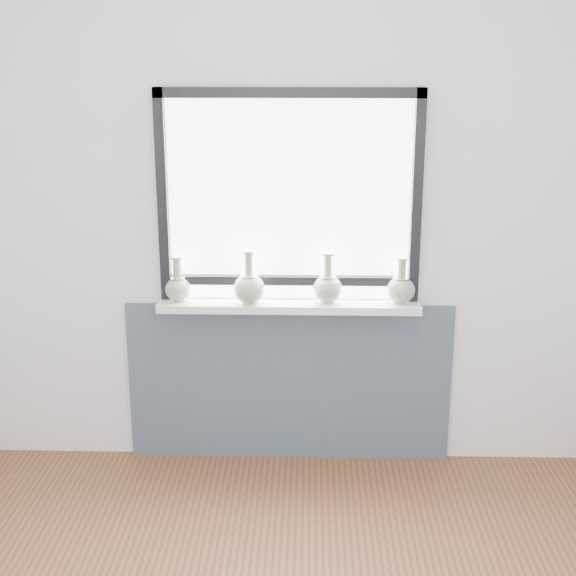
{
  "coord_description": "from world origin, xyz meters",
  "views": [
    {
      "loc": [
        0.1,
        -2.14,
        2.11
      ],
      "look_at": [
        0.0,
        1.55,
        1.02
      ],
      "focal_mm": 50.0,
      "sensor_mm": 36.0,
      "label": 1
    }
  ],
  "objects_px": {
    "windowsill": "(289,306)",
    "vase_d": "(401,288)",
    "vase_c": "(328,287)",
    "vase_b": "(249,287)",
    "vase_a": "(178,287)"
  },
  "relations": [
    {
      "from": "vase_d",
      "to": "vase_c",
      "type": "bearing_deg",
      "value": 180.0
    },
    {
      "from": "windowsill",
      "to": "vase_a",
      "type": "height_order",
      "value": "vase_a"
    },
    {
      "from": "windowsill",
      "to": "vase_d",
      "type": "distance_m",
      "value": 0.57
    },
    {
      "from": "vase_a",
      "to": "vase_b",
      "type": "relative_size",
      "value": 0.85
    },
    {
      "from": "vase_a",
      "to": "vase_d",
      "type": "bearing_deg",
      "value": -0.11
    },
    {
      "from": "windowsill",
      "to": "vase_b",
      "type": "distance_m",
      "value": 0.22
    },
    {
      "from": "windowsill",
      "to": "vase_d",
      "type": "xyz_separation_m",
      "value": [
        0.56,
        0.0,
        0.1
      ]
    },
    {
      "from": "vase_b",
      "to": "vase_a",
      "type": "bearing_deg",
      "value": 175.58
    },
    {
      "from": "windowsill",
      "to": "vase_a",
      "type": "relative_size",
      "value": 5.74
    },
    {
      "from": "windowsill",
      "to": "vase_c",
      "type": "bearing_deg",
      "value": 0.89
    },
    {
      "from": "vase_c",
      "to": "vase_d",
      "type": "distance_m",
      "value": 0.37
    },
    {
      "from": "vase_b",
      "to": "vase_c",
      "type": "height_order",
      "value": "vase_b"
    },
    {
      "from": "vase_a",
      "to": "vase_b",
      "type": "distance_m",
      "value": 0.36
    },
    {
      "from": "windowsill",
      "to": "vase_a",
      "type": "distance_m",
      "value": 0.57
    },
    {
      "from": "vase_a",
      "to": "vase_c",
      "type": "height_order",
      "value": "vase_c"
    }
  ]
}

